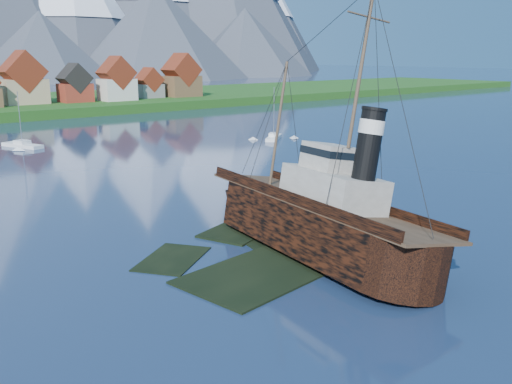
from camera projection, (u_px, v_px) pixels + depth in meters
ground at (284, 255)px, 55.49m from camera, size 1400.00×1400.00×0.00m
shoal at (283, 249)px, 58.29m from camera, size 31.71×21.24×1.14m
tugboat_wreck at (301, 216)px, 56.87m from camera, size 7.83×33.76×26.75m
sailboat_d at (274, 138)px, 130.31m from camera, size 8.44×7.41×12.31m
sailboat_e at (22, 146)px, 119.40m from camera, size 5.95×10.66×12.06m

